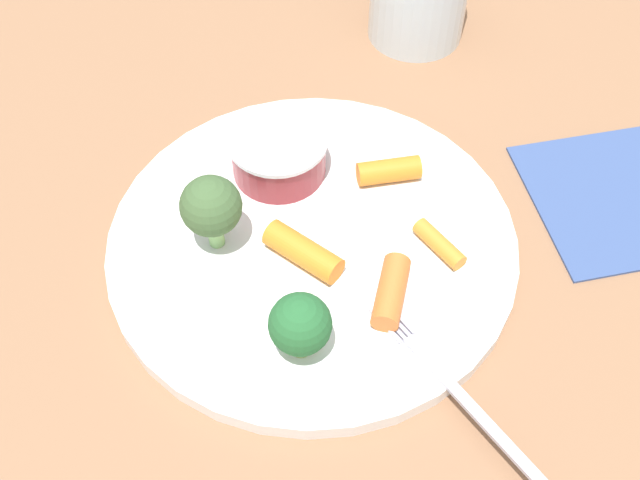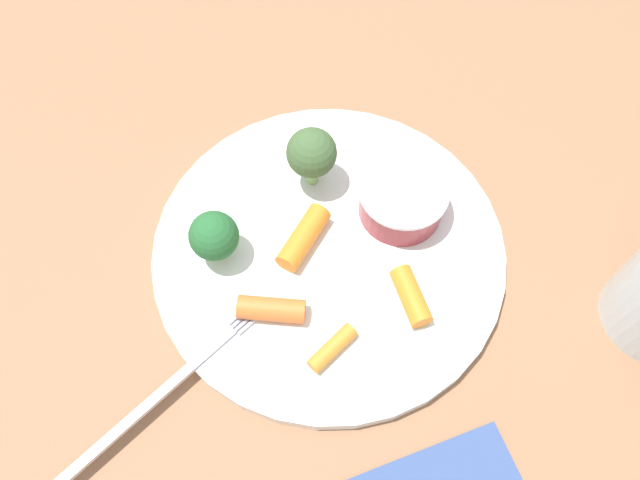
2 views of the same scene
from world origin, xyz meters
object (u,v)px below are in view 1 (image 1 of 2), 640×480
carrot_stick_2 (389,171)px  fork (474,410)px  carrot_stick_1 (391,292)px  sauce_cup (282,154)px  broccoli_floret_1 (300,325)px  broccoli_floret_0 (211,207)px  carrot_stick_3 (439,244)px  plate (312,243)px  carrot_stick_0 (303,252)px  napkin (635,193)px

carrot_stick_2 → fork: size_ratio=0.25×
carrot_stick_1 → sauce_cup: bearing=-78.8°
carrot_stick_2 → broccoli_floret_1: bearing=45.2°
broccoli_floret_0 → carrot_stick_3: broccoli_floret_0 is taller
plate → carrot_stick_1: carrot_stick_1 is taller
carrot_stick_1 → broccoli_floret_1: bearing=11.0°
broccoli_floret_1 → carrot_stick_0: 0.07m
sauce_cup → broccoli_floret_0: broccoli_floret_0 is taller
carrot_stick_2 → carrot_stick_1: bearing=66.3°
sauce_cup → carrot_stick_3: sauce_cup is taller
carrot_stick_1 → napkin: (-0.20, -0.02, -0.02)m
carrot_stick_0 → fork: (-0.05, 0.13, -0.01)m
plate → napkin: (-0.22, 0.04, -0.00)m
broccoli_floret_1 → fork: bearing=136.3°
carrot_stick_1 → napkin: bearing=-173.2°
plate → carrot_stick_0: carrot_stick_0 is taller
carrot_stick_0 → carrot_stick_2: carrot_stick_0 is taller
broccoli_floret_0 → carrot_stick_0: bearing=144.5°
plate → broccoli_floret_1: size_ratio=5.87×
carrot_stick_3 → fork: carrot_stick_3 is taller
broccoli_floret_0 → carrot_stick_2: broccoli_floret_0 is taller
carrot_stick_1 → carrot_stick_2: same height
broccoli_floret_0 → fork: broccoli_floret_0 is taller
carrot_stick_2 → broccoli_floret_0: bearing=4.7°
broccoli_floret_0 → broccoli_floret_1: broccoli_floret_0 is taller
plate → sauce_cup: (-0.00, -0.06, 0.02)m
broccoli_floret_0 → fork: size_ratio=0.32×
napkin → carrot_stick_1: bearing=6.8°
sauce_cup → carrot_stick_1: bearing=101.2°
sauce_cup → carrot_stick_3: 0.12m
plate → sauce_cup: size_ratio=3.95×
sauce_cup → fork: size_ratio=0.39×
broccoli_floret_1 → carrot_stick_2: 0.14m
broccoli_floret_0 → carrot_stick_0: broccoli_floret_0 is taller
napkin → fork: bearing=29.9°
sauce_cup → broccoli_floret_0: size_ratio=1.21×
broccoli_floret_0 → broccoli_floret_1: (-0.02, 0.09, -0.01)m
broccoli_floret_1 → carrot_stick_2: (-0.10, -0.10, -0.02)m
broccoli_floret_1 → fork: (-0.07, 0.07, -0.02)m
broccoli_floret_0 → carrot_stick_3: bearing=156.4°
plate → broccoli_floret_0: size_ratio=4.78×
carrot_stick_0 → fork: carrot_stick_0 is taller
broccoli_floret_0 → carrot_stick_1: bearing=136.8°
plate → carrot_stick_1: (-0.03, 0.06, 0.01)m
napkin → carrot_stick_3: bearing=-0.0°
plate → carrot_stick_2: carrot_stick_2 is taller
broccoli_floret_0 → broccoli_floret_1: 0.09m
carrot_stick_2 → carrot_stick_3: size_ratio=1.10×
plate → carrot_stick_3: size_ratio=6.81×
carrot_stick_1 → carrot_stick_3: size_ratio=1.21×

